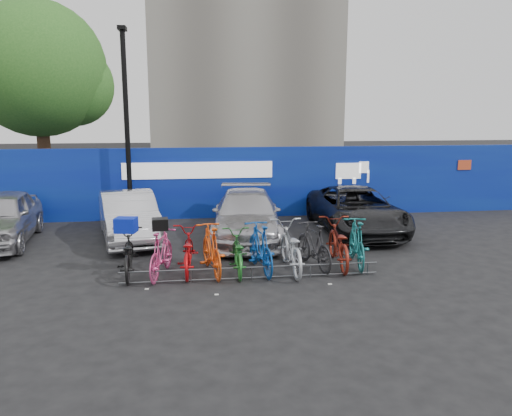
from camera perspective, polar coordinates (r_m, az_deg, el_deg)
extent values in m
plane|color=black|center=(11.45, -0.87, -7.23)|extent=(100.00, 100.00, 0.00)
cube|color=#0A178E|center=(17.02, -3.22, 2.91)|extent=(22.00, 0.15, 2.40)
cube|color=white|center=(16.82, -6.62, 4.30)|extent=(5.00, 0.02, 0.55)
cube|color=white|center=(17.69, 10.52, 4.19)|extent=(1.20, 0.02, 0.90)
cube|color=#CA4623|center=(19.43, 22.73, 4.56)|extent=(0.50, 0.02, 0.35)
cylinder|color=#382314|center=(21.64, -23.02, 5.91)|extent=(0.50, 0.50, 4.00)
sphere|color=#275D1D|center=(21.65, -23.66, 14.36)|extent=(5.20, 5.20, 5.20)
sphere|color=#275D1D|center=(21.62, -20.18, 13.01)|extent=(3.20, 3.20, 3.20)
cylinder|color=black|center=(16.33, -14.52, 8.59)|extent=(0.16, 0.16, 6.00)
cube|color=black|center=(16.51, -15.06, 19.22)|extent=(0.25, 0.50, 0.12)
cylinder|color=#595B60|center=(10.79, -0.50, -6.80)|extent=(5.60, 0.03, 0.03)
cylinder|color=#595B60|center=(10.86, -0.50, -7.96)|extent=(5.60, 0.03, 0.03)
cylinder|color=#595B60|center=(10.85, -14.40, -7.84)|extent=(0.03, 0.03, 0.28)
cylinder|color=#595B60|center=(10.76, -7.45, -7.73)|extent=(0.03, 0.03, 0.28)
cylinder|color=#595B60|center=(10.84, -0.50, -7.51)|extent=(0.03, 0.03, 0.28)
cylinder|color=#595B60|center=(11.06, 6.25, -7.18)|extent=(0.03, 0.03, 0.28)
cylinder|color=#595B60|center=(11.43, 12.64, -6.79)|extent=(0.03, 0.03, 0.28)
imported|color=#A8A7AC|center=(15.33, -27.24, -0.99)|extent=(2.10, 4.38, 1.44)
imported|color=silver|center=(14.47, -14.33, -0.95)|extent=(2.29, 4.30, 1.35)
imported|color=#B4B4B9|center=(14.18, -1.09, -0.85)|extent=(2.36, 4.81, 1.35)
imported|color=black|center=(15.32, 11.36, -0.22)|extent=(2.29, 4.82, 1.33)
imported|color=black|center=(11.36, -14.48, -5.11)|extent=(0.80, 1.93, 0.99)
imported|color=#D03C7B|center=(11.16, -10.79, -5.09)|extent=(0.86, 1.81, 1.05)
imported|color=#B30B0F|center=(11.31, -7.85, -4.91)|extent=(0.72, 1.92, 1.00)
imported|color=#ED4F11|center=(11.15, -5.11, -4.73)|extent=(0.83, 1.94, 1.13)
imported|color=#206D25|center=(11.22, -2.16, -5.10)|extent=(0.67, 1.80, 0.94)
imported|color=#0E45A2|center=(11.25, 0.51, -4.54)|extent=(0.78, 1.94, 1.13)
imported|color=#ADB1B6|center=(11.35, 3.92, -4.48)|extent=(0.76, 2.12, 1.11)
imported|color=#262528|center=(11.64, 6.64, -4.25)|extent=(0.85, 1.84, 1.07)
imported|color=maroon|center=(11.84, 9.33, -4.01)|extent=(0.90, 2.13, 1.09)
imported|color=#197172|center=(11.94, 11.44, -3.89)|extent=(0.80, 1.92, 1.12)
cube|color=#0A1EAE|center=(11.20, -14.64, -1.89)|extent=(0.51, 0.43, 0.32)
cube|color=black|center=(11.00, -10.91, -1.83)|extent=(0.37, 0.34, 0.25)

